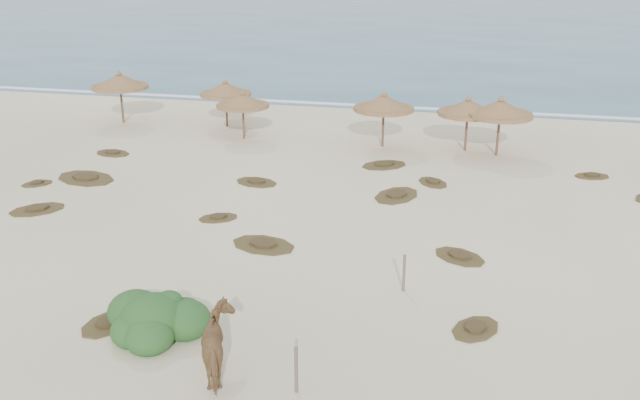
# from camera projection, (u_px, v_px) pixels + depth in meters

# --- Properties ---
(ground) EXTENTS (160.00, 160.00, 0.00)m
(ground) POSITION_uv_depth(u_px,v_px,m) (259.00, 280.00, 22.93)
(ground) COLOR #F1E6C6
(ground) RESTS_ON ground
(ocean) EXTENTS (200.00, 100.00, 0.01)m
(ocean) POSITION_uv_depth(u_px,v_px,m) (435.00, 24.00, 91.55)
(ocean) COLOR #265572
(ocean) RESTS_ON ground
(foam_line) EXTENTS (70.00, 0.60, 0.01)m
(foam_line) POSITION_uv_depth(u_px,v_px,m) (378.00, 106.00, 46.72)
(foam_line) COLOR white
(foam_line) RESTS_ON ground
(palapa_0) EXTENTS (4.41, 4.41, 3.13)m
(palapa_0) POSITION_uv_depth(u_px,v_px,m) (120.00, 82.00, 41.81)
(palapa_0) COLOR brown
(palapa_0) RESTS_ON ground
(palapa_1) EXTENTS (3.51, 3.51, 2.78)m
(palapa_1) POSITION_uv_depth(u_px,v_px,m) (226.00, 90.00, 41.08)
(palapa_1) COLOR brown
(palapa_1) RESTS_ON ground
(palapa_2) EXTENTS (3.80, 3.80, 2.70)m
(palapa_2) POSITION_uv_depth(u_px,v_px,m) (243.00, 101.00, 38.47)
(palapa_2) COLOR brown
(palapa_2) RESTS_ON ground
(palapa_3) EXTENTS (3.26, 3.26, 2.98)m
(palapa_3) POSITION_uv_depth(u_px,v_px,m) (384.00, 103.00, 36.93)
(palapa_3) COLOR brown
(palapa_3) RESTS_ON ground
(palapa_4) EXTENTS (3.32, 3.32, 3.08)m
(palapa_4) POSITION_uv_depth(u_px,v_px,m) (500.00, 109.00, 35.34)
(palapa_4) COLOR brown
(palapa_4) RESTS_ON ground
(palapa_5) EXTENTS (3.78, 3.78, 2.90)m
(palapa_5) POSITION_uv_depth(u_px,v_px,m) (468.00, 108.00, 36.20)
(palapa_5) COLOR brown
(palapa_5) RESTS_ON ground
(horse) EXTENTS (1.68, 2.26, 1.73)m
(horse) POSITION_uv_depth(u_px,v_px,m) (220.00, 346.00, 17.63)
(horse) COLOR olive
(horse) RESTS_ON ground
(fence_post_near) EXTENTS (0.12, 0.12, 1.24)m
(fence_post_near) POSITION_uv_depth(u_px,v_px,m) (296.00, 370.00, 17.07)
(fence_post_near) COLOR #6C6051
(fence_post_near) RESTS_ON ground
(fence_post_far) EXTENTS (0.12, 0.12, 1.23)m
(fence_post_far) POSITION_uv_depth(u_px,v_px,m) (404.00, 273.00, 22.03)
(fence_post_far) COLOR #6C6051
(fence_post_far) RESTS_ON ground
(bush) EXTENTS (3.05, 2.68, 1.36)m
(bush) POSITION_uv_depth(u_px,v_px,m) (155.00, 320.00, 19.66)
(bush) COLOR #295B27
(bush) RESTS_ON ground
(scrub_0) EXTENTS (2.56, 2.51, 0.16)m
(scrub_0) POSITION_uv_depth(u_px,v_px,m) (37.00, 209.00, 28.82)
(scrub_0) COLOR #4C4021
(scrub_0) RESTS_ON ground
(scrub_1) EXTENTS (3.49, 2.85, 0.16)m
(scrub_1) POSITION_uv_depth(u_px,v_px,m) (86.00, 178.00, 32.59)
(scrub_1) COLOR #4C4021
(scrub_1) RESTS_ON ground
(scrub_2) EXTENTS (1.84, 1.66, 0.16)m
(scrub_2) POSITION_uv_depth(u_px,v_px,m) (218.00, 217.00, 27.95)
(scrub_2) COLOR #4C4021
(scrub_2) RESTS_ON ground
(scrub_3) EXTENTS (2.42, 2.89, 0.16)m
(scrub_3) POSITION_uv_depth(u_px,v_px,m) (397.00, 195.00, 30.39)
(scrub_3) COLOR #4C4021
(scrub_3) RESTS_ON ground
(scrub_4) EXTENTS (2.30, 2.14, 0.16)m
(scrub_4) POSITION_uv_depth(u_px,v_px,m) (459.00, 256.00, 24.54)
(scrub_4) COLOR #4C4021
(scrub_4) RESTS_ON ground
(scrub_6) EXTENTS (2.14, 1.66, 0.16)m
(scrub_6) POSITION_uv_depth(u_px,v_px,m) (113.00, 153.00, 36.39)
(scrub_6) COLOR #4C4021
(scrub_6) RESTS_ON ground
(scrub_7) EXTENTS (1.86, 2.02, 0.16)m
(scrub_7) POSITION_uv_depth(u_px,v_px,m) (433.00, 182.00, 32.00)
(scrub_7) COLOR #4C4021
(scrub_7) RESTS_ON ground
(scrub_8) EXTENTS (1.56, 1.58, 0.16)m
(scrub_8) POSITION_uv_depth(u_px,v_px,m) (37.00, 183.00, 31.86)
(scrub_8) COLOR #4C4021
(scrub_8) RESTS_ON ground
(scrub_9) EXTENTS (2.75, 2.13, 0.16)m
(scrub_9) POSITION_uv_depth(u_px,v_px,m) (263.00, 244.00, 25.48)
(scrub_9) COLOR #4C4021
(scrub_9) RESTS_ON ground
(scrub_10) EXTENTS (1.81, 1.42, 0.16)m
(scrub_10) POSITION_uv_depth(u_px,v_px,m) (592.00, 176.00, 32.87)
(scrub_10) COLOR #4C4021
(scrub_10) RESTS_ON ground
(scrub_11) EXTENTS (1.62, 2.06, 0.16)m
(scrub_11) POSITION_uv_depth(u_px,v_px,m) (108.00, 323.00, 20.29)
(scrub_11) COLOR #4C4021
(scrub_11) RESTS_ON ground
(scrub_12) EXTENTS (1.82, 2.03, 0.16)m
(scrub_12) POSITION_uv_depth(u_px,v_px,m) (476.00, 328.00, 19.99)
(scrub_12) COLOR #4C4021
(scrub_12) RESTS_ON ground
(scrub_13) EXTENTS (2.28, 1.81, 0.16)m
(scrub_13) POSITION_uv_depth(u_px,v_px,m) (256.00, 182.00, 32.05)
(scrub_13) COLOR #4C4021
(scrub_13) RESTS_ON ground
(scrub_14) EXTENTS (2.70, 2.51, 0.16)m
(scrub_14) POSITION_uv_depth(u_px,v_px,m) (384.00, 165.00, 34.47)
(scrub_14) COLOR #4C4021
(scrub_14) RESTS_ON ground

